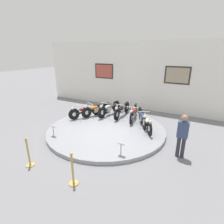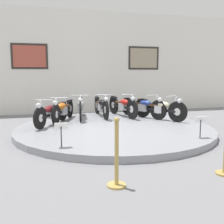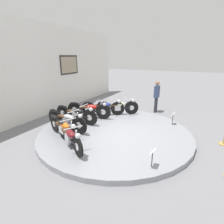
{
  "view_description": "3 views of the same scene",
  "coord_description": "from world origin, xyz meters",
  "px_view_note": "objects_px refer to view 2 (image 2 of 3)",
  "views": [
    {
      "loc": [
        3.77,
        -6.62,
        3.59
      ],
      "look_at": [
        0.21,
        0.17,
        0.93
      ],
      "focal_mm": 28.0,
      "sensor_mm": 36.0,
      "label": 1
    },
    {
      "loc": [
        -1.89,
        -7.04,
        1.63
      ],
      "look_at": [
        -0.07,
        0.0,
        0.57
      ],
      "focal_mm": 42.0,
      "sensor_mm": 36.0,
      "label": 2
    },
    {
      "loc": [
        -5.34,
        -2.59,
        2.79
      ],
      "look_at": [
        0.25,
        0.24,
        0.77
      ],
      "focal_mm": 28.0,
      "sensor_mm": 36.0,
      "label": 3
    }
  ],
  "objects_px": {
    "motorcycle_orange": "(63,109)",
    "info_placard_front_left": "(61,129)",
    "motorcycle_maroon": "(51,112)",
    "motorcycle_silver": "(81,106)",
    "motorcycle_black": "(101,106)",
    "info_placard_front_centre": "(201,122)",
    "motorcycle_red": "(123,105)",
    "motorcycle_blue": "(143,106)",
    "motorcycle_cream": "(160,108)",
    "stanchion_post_left_of_entry": "(117,164)"
  },
  "relations": [
    {
      "from": "motorcycle_black",
      "to": "motorcycle_blue",
      "type": "relative_size",
      "value": 1.12
    },
    {
      "from": "motorcycle_silver",
      "to": "info_placard_front_centre",
      "type": "xyz_separation_m",
      "value": [
        2.33,
        -3.39,
        -0.03
      ]
    },
    {
      "from": "motorcycle_orange",
      "to": "info_placard_front_left",
      "type": "distance_m",
      "value": 3.02
    },
    {
      "from": "motorcycle_maroon",
      "to": "stanchion_post_left_of_entry",
      "type": "bearing_deg",
      "value": -79.28
    },
    {
      "from": "motorcycle_maroon",
      "to": "motorcycle_silver",
      "type": "height_order",
      "value": "motorcycle_silver"
    },
    {
      "from": "motorcycle_cream",
      "to": "info_placard_front_centre",
      "type": "relative_size",
      "value": 3.38
    },
    {
      "from": "motorcycle_blue",
      "to": "motorcycle_cream",
      "type": "relative_size",
      "value": 1.03
    },
    {
      "from": "motorcycle_black",
      "to": "stanchion_post_left_of_entry",
      "type": "xyz_separation_m",
      "value": [
        -0.92,
        -5.27,
        -0.2
      ]
    },
    {
      "from": "motorcycle_orange",
      "to": "motorcycle_cream",
      "type": "xyz_separation_m",
      "value": [
        3.06,
        -0.55,
        0.01
      ]
    },
    {
      "from": "motorcycle_blue",
      "to": "motorcycle_orange",
      "type": "bearing_deg",
      "value": -179.94
    },
    {
      "from": "motorcycle_red",
      "to": "motorcycle_silver",
      "type": "bearing_deg",
      "value": -180.0
    },
    {
      "from": "motorcycle_cream",
      "to": "motorcycle_black",
      "type": "bearing_deg",
      "value": 148.12
    },
    {
      "from": "info_placard_front_left",
      "to": "motorcycle_maroon",
      "type": "bearing_deg",
      "value": 92.8
    },
    {
      "from": "motorcycle_silver",
      "to": "stanchion_post_left_of_entry",
      "type": "bearing_deg",
      "value": -92.0
    },
    {
      "from": "motorcycle_maroon",
      "to": "motorcycle_silver",
      "type": "distance_m",
      "value": 1.35
    },
    {
      "from": "info_placard_front_left",
      "to": "stanchion_post_left_of_entry",
      "type": "distance_m",
      "value": 1.88
    },
    {
      "from": "motorcycle_black",
      "to": "info_placard_front_left",
      "type": "xyz_separation_m",
      "value": [
        -1.59,
        -3.52,
        -0.02
      ]
    },
    {
      "from": "motorcycle_red",
      "to": "info_placard_front_left",
      "type": "bearing_deg",
      "value": -124.48
    },
    {
      "from": "motorcycle_black",
      "to": "motorcycle_red",
      "type": "bearing_deg",
      "value": -10.21
    },
    {
      "from": "motorcycle_orange",
      "to": "stanchion_post_left_of_entry",
      "type": "relative_size",
      "value": 1.79
    },
    {
      "from": "motorcycle_blue",
      "to": "info_placard_front_centre",
      "type": "distance_m",
      "value": 3.02
    },
    {
      "from": "info_placard_front_left",
      "to": "stanchion_post_left_of_entry",
      "type": "relative_size",
      "value": 0.5
    },
    {
      "from": "motorcycle_cream",
      "to": "info_placard_front_left",
      "type": "relative_size",
      "value": 3.38
    },
    {
      "from": "motorcycle_maroon",
      "to": "info_placard_front_left",
      "type": "relative_size",
      "value": 3.36
    },
    {
      "from": "motorcycle_red",
      "to": "motorcycle_cream",
      "type": "distance_m",
      "value": 1.35
    },
    {
      "from": "info_placard_front_left",
      "to": "motorcycle_red",
      "type": "bearing_deg",
      "value": 55.52
    },
    {
      "from": "info_placard_front_centre",
      "to": "stanchion_post_left_of_entry",
      "type": "relative_size",
      "value": 0.5
    },
    {
      "from": "motorcycle_black",
      "to": "info_placard_front_centre",
      "type": "xyz_separation_m",
      "value": [
        1.59,
        -3.52,
        -0.02
      ]
    },
    {
      "from": "info_placard_front_left",
      "to": "motorcycle_orange",
      "type": "bearing_deg",
      "value": 85.34
    },
    {
      "from": "motorcycle_maroon",
      "to": "motorcycle_silver",
      "type": "xyz_separation_m",
      "value": [
        0.98,
        0.93,
        0.03
      ]
    },
    {
      "from": "motorcycle_black",
      "to": "info_placard_front_left",
      "type": "distance_m",
      "value": 3.87
    },
    {
      "from": "motorcycle_orange",
      "to": "info_placard_front_centre",
      "type": "relative_size",
      "value": 3.58
    },
    {
      "from": "motorcycle_maroon",
      "to": "info_placard_front_left",
      "type": "distance_m",
      "value": 2.46
    },
    {
      "from": "motorcycle_red",
      "to": "info_placard_front_centre",
      "type": "distance_m",
      "value": 3.5
    },
    {
      "from": "motorcycle_blue",
      "to": "motorcycle_black",
      "type": "bearing_deg",
      "value": 159.28
    },
    {
      "from": "info_placard_front_left",
      "to": "motorcycle_silver",
      "type": "bearing_deg",
      "value": 75.84
    },
    {
      "from": "motorcycle_silver",
      "to": "stanchion_post_left_of_entry",
      "type": "xyz_separation_m",
      "value": [
        -0.18,
        -5.14,
        -0.21
      ]
    },
    {
      "from": "motorcycle_red",
      "to": "motorcycle_blue",
      "type": "bearing_deg",
      "value": -31.7
    },
    {
      "from": "motorcycle_red",
      "to": "motorcycle_blue",
      "type": "height_order",
      "value": "motorcycle_red"
    },
    {
      "from": "motorcycle_silver",
      "to": "motorcycle_black",
      "type": "height_order",
      "value": "motorcycle_silver"
    },
    {
      "from": "motorcycle_maroon",
      "to": "motorcycle_cream",
      "type": "height_order",
      "value": "motorcycle_cream"
    },
    {
      "from": "info_placard_front_left",
      "to": "motorcycle_blue",
      "type": "bearing_deg",
      "value": 45.72
    },
    {
      "from": "motorcycle_maroon",
      "to": "motorcycle_blue",
      "type": "distance_m",
      "value": 3.11
    },
    {
      "from": "motorcycle_black",
      "to": "motorcycle_blue",
      "type": "bearing_deg",
      "value": -20.72
    },
    {
      "from": "motorcycle_black",
      "to": "info_placard_front_centre",
      "type": "bearing_deg",
      "value": -65.71
    },
    {
      "from": "motorcycle_orange",
      "to": "info_placard_front_centre",
      "type": "distance_m",
      "value": 4.21
    },
    {
      "from": "motorcycle_black",
      "to": "info_placard_front_left",
      "type": "bearing_deg",
      "value": -114.3
    },
    {
      "from": "motorcycle_black",
      "to": "motorcycle_cream",
      "type": "relative_size",
      "value": 1.16
    },
    {
      "from": "motorcycle_black",
      "to": "stanchion_post_left_of_entry",
      "type": "bearing_deg",
      "value": -99.86
    },
    {
      "from": "motorcycle_orange",
      "to": "info_placard_front_left",
      "type": "bearing_deg",
      "value": -94.66
    }
  ]
}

